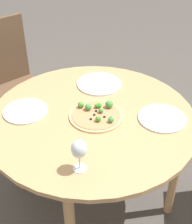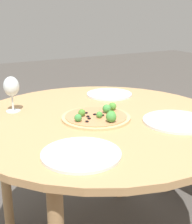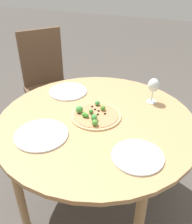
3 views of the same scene
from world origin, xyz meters
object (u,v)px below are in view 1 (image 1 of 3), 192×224
Objects in this scene: pizza at (96,114)px; plate_far at (99,84)px; plate_near at (25,111)px; plate_side at (162,118)px; wine_glass at (79,150)px; chair_2 at (14,80)px.

plate_far is at bearing 143.48° from pizza.
plate_near is 0.95× the size of plate_side.
wine_glass is 0.58× the size of plate_far.
plate_far is 0.49m from plate_side.
plate_side is at bearing 9.68° from plate_far.
pizza reaches higher than plate_near.
wine_glass is at bearing -44.12° from pizza.
chair_2 is 0.74m from plate_near.
plate_far is at bearing 91.99° from plate_near.
pizza is 1.05× the size of plate_far.
pizza is 0.33m from plate_far.
pizza reaches higher than plate_far.
plate_near is at bearing -128.76° from pizza.
plate_side is (1.15, 0.41, 0.20)m from chair_2.
pizza is 1.14× the size of plate_side.
plate_near is 0.87× the size of plate_far.
plate_near is (-0.53, -0.03, -0.11)m from wine_glass.
plate_side is (0.22, 0.28, -0.01)m from pizza.
plate_far is (0.67, 0.33, 0.20)m from chair_2.
chair_2 is 0.77m from plate_far.
plate_side is at bearing -77.62° from chair_2.
chair_2 is 3.28× the size of pizza.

